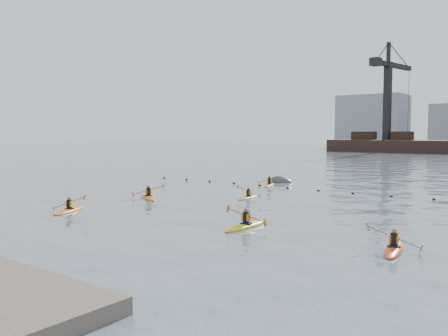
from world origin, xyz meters
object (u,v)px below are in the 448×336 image
at_px(kayaker_2, 148,197).
at_px(mooring_buoy, 282,182).
at_px(kayaker_1, 246,225).
at_px(kayaker_5, 269,185).
at_px(kayaker_4, 394,248).
at_px(kayaker_0, 69,210).
at_px(kayaker_3, 248,197).

height_order(kayaker_2, mooring_buoy, kayaker_2).
xyz_separation_m(kayaker_1, kayaker_5, (-9.13, 17.22, -0.01)).
bearing_deg(kayaker_4, kayaker_1, -14.78).
distance_m(kayaker_1, kayaker_2, 12.73).
relative_size(kayaker_5, mooring_buoy, 1.45).
distance_m(kayaker_0, kayaker_3, 12.81).
height_order(kayaker_0, kayaker_5, kayaker_0).
distance_m(kayaker_1, kayaker_5, 19.49).
distance_m(kayaker_2, mooring_buoy, 16.10).
xyz_separation_m(kayaker_0, kayaker_3, (5.46, 11.59, -0.01)).
height_order(kayaker_2, kayaker_5, kayaker_2).
xyz_separation_m(kayaker_1, mooring_buoy, (-9.75, 20.56, -0.11)).
xyz_separation_m(kayaker_0, kayaker_2, (-0.45, 7.12, 0.01)).
bearing_deg(kayaker_4, kayaker_0, -5.55).
bearing_deg(mooring_buoy, kayaker_3, -71.75).
xyz_separation_m(kayaker_5, mooring_buoy, (-0.62, 3.34, -0.10)).
bearing_deg(kayaker_0, kayaker_4, -18.79).
bearing_deg(mooring_buoy, kayaker_1, -64.63).
height_order(kayaker_1, mooring_buoy, kayaker_1).
bearing_deg(kayaker_3, kayaker_2, -147.09).
bearing_deg(kayaker_2, kayaker_5, 20.21).
relative_size(kayaker_0, kayaker_4, 0.96).
bearing_deg(kayaker_2, kayaker_1, -78.69).
relative_size(kayaker_0, kayaker_1, 0.91).
relative_size(kayaker_0, kayaker_3, 1.08).
bearing_deg(kayaker_1, kayaker_5, 118.00).
xyz_separation_m(kayaker_1, kayaker_2, (-11.87, 4.60, -0.00)).
height_order(kayaker_0, kayaker_3, kayaker_0).
bearing_deg(kayaker_4, kayaker_3, -46.88).
bearing_deg(kayaker_0, kayaker_1, -12.81).
bearing_deg(kayaker_5, kayaker_0, -118.44).
height_order(kayaker_2, kayaker_3, kayaker_2).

